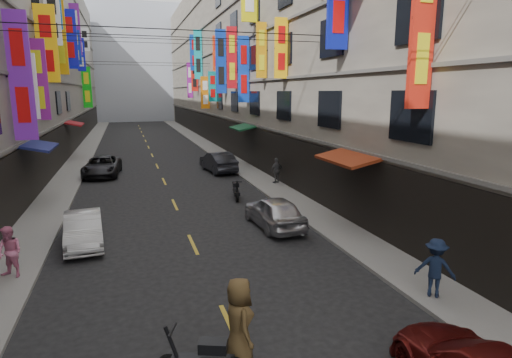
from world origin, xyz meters
TOP-DOWN VIEW (x-y plane):
  - sidewalk_left at (-6.00, 42.00)m, footprint 2.00×90.00m
  - sidewalk_right at (6.00, 42.00)m, footprint 2.00×90.00m
  - building_row_right at (11.99, 42.00)m, footprint 10.14×90.00m
  - haze_block at (0.00, 92.00)m, footprint 18.00×8.00m
  - shop_signage at (-0.30, 34.81)m, footprint 14.00×55.00m
  - street_awnings at (-1.26, 26.00)m, footprint 13.99×35.20m
  - overhead_cables at (0.00, 30.00)m, footprint 14.00×38.04m
  - lane_markings at (0.00, 39.00)m, footprint 0.12×80.20m
  - scooter_far_right at (3.28, 24.26)m, footprint 0.60×1.79m
  - car_left_mid at (-3.88, 19.10)m, footprint 1.59×3.79m
  - car_left_far at (-3.82, 33.11)m, footprint 2.62×4.96m
  - car_right_mid at (3.60, 19.08)m, footprint 1.80×4.03m
  - car_right_far at (4.00, 32.29)m, footprint 2.03×4.53m
  - pedestrian_lfar at (-5.69, 16.46)m, footprint 0.93×0.84m
  - pedestrian_rnear at (5.64, 11.74)m, footprint 1.15×1.11m
  - pedestrian_rfar at (6.51, 26.94)m, footprint 1.04×0.82m
  - pedestrian_crossing at (-0.17, 10.52)m, footprint 0.69×0.97m

SIDE VIEW (x-z plane):
  - lane_markings at x=0.00m, z-range 0.00..0.01m
  - sidewalk_left at x=-6.00m, z-range 0.00..0.12m
  - sidewalk_right at x=6.00m, z-range 0.00..0.12m
  - scooter_far_right at x=3.28m, z-range -0.13..1.01m
  - car_left_mid at x=-3.88m, z-range 0.00..1.22m
  - car_left_far at x=-3.82m, z-range 0.00..1.33m
  - car_right_mid at x=3.60m, z-range 0.00..1.35m
  - car_right_far at x=4.00m, z-range 0.00..1.44m
  - pedestrian_rfar at x=6.51m, z-range 0.12..1.68m
  - pedestrian_lfar at x=-5.69m, z-range 0.12..1.69m
  - pedestrian_rnear at x=5.64m, z-range 0.12..1.75m
  - pedestrian_crossing at x=-0.17m, z-range 0.00..1.92m
  - street_awnings at x=-1.26m, z-range 2.80..3.20m
  - overhead_cables at x=0.00m, z-range 8.18..9.42m
  - shop_signage at x=-0.30m, z-range 3.50..15.06m
  - building_row_right at x=11.99m, z-range -0.01..18.99m
  - haze_block at x=0.00m, z-range 0.00..22.00m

